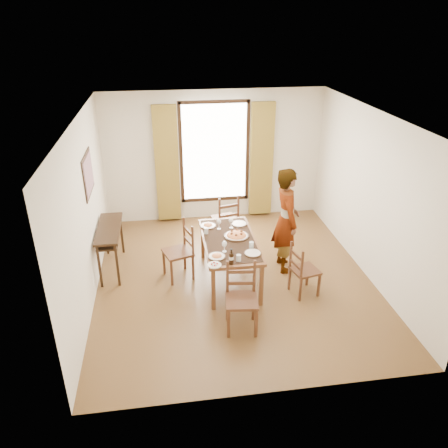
{
  "coord_description": "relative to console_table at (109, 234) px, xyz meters",
  "views": [
    {
      "loc": [
        -1.07,
        -6.14,
        4.05
      ],
      "look_at": [
        -0.16,
        0.04,
        1.0
      ],
      "focal_mm": 35.0,
      "sensor_mm": 36.0,
      "label": 1
    }
  ],
  "objects": [
    {
      "name": "wine_bottle",
      "position": [
        1.85,
        -1.38,
        0.2
      ],
      "size": [
        0.07,
        0.07,
        0.25
      ],
      "primitive_type": null,
      "color": "black",
      "rests_on": "dining_table"
    },
    {
      "name": "plate_ne",
      "position": [
        2.2,
        -0.11,
        0.1
      ],
      "size": [
        0.27,
        0.27,
        0.05
      ],
      "primitive_type": null,
      "color": "silver",
      "rests_on": "dining_table"
    },
    {
      "name": "ground",
      "position": [
        2.03,
        -0.6,
        -0.68
      ],
      "size": [
        5.0,
        5.0,
        0.0
      ],
      "primitive_type": "plane",
      "color": "#4A2917",
      "rests_on": "ground"
    },
    {
      "name": "wine_glass_c",
      "position": [
        1.83,
        -0.25,
        0.16
      ],
      "size": [
        0.08,
        0.08,
        0.18
      ],
      "primitive_type": null,
      "color": "white",
      "rests_on": "dining_table"
    },
    {
      "name": "console_table",
      "position": [
        0.0,
        0.0,
        0.0
      ],
      "size": [
        0.38,
        1.2,
        0.8
      ],
      "color": "black",
      "rests_on": "ground"
    },
    {
      "name": "pasta_platter",
      "position": [
        2.07,
        -0.56,
        0.12
      ],
      "size": [
        0.4,
        0.4,
        0.1
      ],
      "primitive_type": null,
      "color": "#CE421A",
      "rests_on": "dining_table"
    },
    {
      "name": "tumbler_c",
      "position": [
        1.97,
        -1.32,
        0.12
      ],
      "size": [
        0.07,
        0.07,
        0.1
      ],
      "primitive_type": "cylinder",
      "color": "silver",
      "rests_on": "dining_table"
    },
    {
      "name": "man",
      "position": [
        2.94,
        -0.39,
        0.22
      ],
      "size": [
        0.67,
        0.45,
        1.82
      ],
      "primitive_type": "imported",
      "rotation": [
        0.0,
        0.0,
        1.58
      ],
      "color": "gray",
      "rests_on": "ground"
    },
    {
      "name": "tumbler_b",
      "position": [
        1.6,
        -0.37,
        0.12
      ],
      "size": [
        0.07,
        0.07,
        0.1
      ],
      "primitive_type": "cylinder",
      "color": "silver",
      "rests_on": "dining_table"
    },
    {
      "name": "dining_table",
      "position": [
        1.95,
        -0.63,
        -0.0
      ],
      "size": [
        0.84,
        1.66,
        0.76
      ],
      "color": "brown",
      "rests_on": "ground"
    },
    {
      "name": "wine_glass_a",
      "position": [
        1.81,
        -1.02,
        0.16
      ],
      "size": [
        0.08,
        0.08,
        0.18
      ],
      "primitive_type": null,
      "color": "white",
      "rests_on": "dining_table"
    },
    {
      "name": "caprese_plate",
      "position": [
        1.61,
        -1.39,
        0.09
      ],
      "size": [
        0.2,
        0.2,
        0.04
      ],
      "primitive_type": null,
      "color": "silver",
      "rests_on": "dining_table"
    },
    {
      "name": "plate_nw",
      "position": [
        1.66,
        -0.11,
        0.1
      ],
      "size": [
        0.27,
        0.27,
        0.05
      ],
      "primitive_type": null,
      "color": "silver",
      "rests_on": "dining_table"
    },
    {
      "name": "tumbler_a",
      "position": [
        2.24,
        -0.96,
        0.12
      ],
      "size": [
        0.07,
        0.07,
        0.1
      ],
      "primitive_type": "cylinder",
      "color": "silver",
      "rests_on": "dining_table"
    },
    {
      "name": "plate_sw",
      "position": [
        1.67,
        -1.16,
        0.1
      ],
      "size": [
        0.27,
        0.27,
        0.05
      ],
      "primitive_type": null,
      "color": "silver",
      "rests_on": "dining_table"
    },
    {
      "name": "wine_glass_b",
      "position": [
        2.04,
        -0.23,
        0.16
      ],
      "size": [
        0.08,
        0.08,
        0.18
      ],
      "primitive_type": null,
      "color": "white",
      "rests_on": "dining_table"
    },
    {
      "name": "chair_south",
      "position": [
        1.92,
        -1.86,
        -0.22
      ],
      "size": [
        0.48,
        0.48,
        0.99
      ],
      "rotation": [
        0.0,
        0.0,
        -0.11
      ],
      "color": "#552B1C",
      "rests_on": "ground"
    },
    {
      "name": "chair_west",
      "position": [
        1.15,
        -0.42,
        -0.22
      ],
      "size": [
        0.55,
        0.55,
        0.99
      ],
      "rotation": [
        0.0,
        0.0,
        -1.26
      ],
      "color": "#552B1C",
      "rests_on": "ground"
    },
    {
      "name": "room_shell",
      "position": [
        2.03,
        -0.47,
        0.86
      ],
      "size": [
        4.6,
        5.1,
        2.74
      ],
      "color": "beige",
      "rests_on": "ground"
    },
    {
      "name": "plate_se",
      "position": [
        2.22,
        -1.14,
        0.1
      ],
      "size": [
        0.27,
        0.27,
        0.05
      ],
      "primitive_type": null,
      "color": "silver",
      "rests_on": "dining_table"
    },
    {
      "name": "chair_north",
      "position": [
        2.08,
        0.7,
        -0.22
      ],
      "size": [
        0.54,
        0.54,
        0.99
      ],
      "rotation": [
        0.0,
        0.0,
        3.4
      ],
      "color": "#552B1C",
      "rests_on": "ground"
    },
    {
      "name": "chair_east",
      "position": [
        3.02,
        -1.2,
        -0.27
      ],
      "size": [
        0.47,
        0.47,
        0.88
      ],
      "rotation": [
        0.0,
        0.0,
        1.81
      ],
      "color": "#552B1C",
      "rests_on": "ground"
    }
  ]
}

